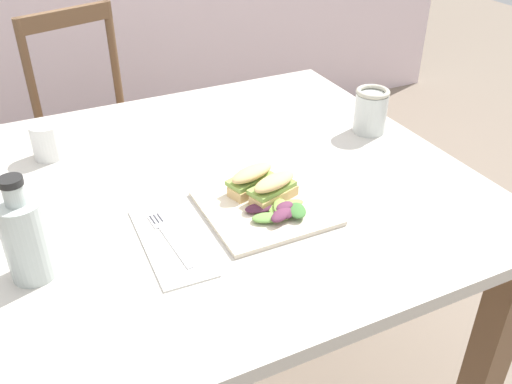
# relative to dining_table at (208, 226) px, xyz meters

# --- Properties ---
(dining_table) EXTENTS (1.14, 1.02, 0.74)m
(dining_table) POSITION_rel_dining_table_xyz_m (0.00, 0.00, 0.00)
(dining_table) COLOR #BCB7AD
(dining_table) RESTS_ON ground
(chair_wooden_far) EXTENTS (0.50, 0.50, 0.87)m
(chair_wooden_far) POSITION_rel_dining_table_xyz_m (-0.05, 0.98, -0.17)
(chair_wooden_far) COLOR brown
(chair_wooden_far) RESTS_ON ground
(plate_lunch) EXTENTS (0.24, 0.24, 0.01)m
(plate_lunch) POSITION_rel_dining_table_xyz_m (0.07, -0.15, 0.13)
(plate_lunch) COLOR beige
(plate_lunch) RESTS_ON dining_table
(sandwich_half_front) EXTENTS (0.11, 0.08, 0.06)m
(sandwich_half_front) POSITION_rel_dining_table_xyz_m (0.09, -0.14, 0.16)
(sandwich_half_front) COLOR #DBB270
(sandwich_half_front) RESTS_ON plate_lunch
(sandwich_half_back) EXTENTS (0.11, 0.08, 0.06)m
(sandwich_half_back) POSITION_rel_dining_table_xyz_m (0.07, -0.09, 0.16)
(sandwich_half_back) COLOR #DBB270
(sandwich_half_back) RESTS_ON plate_lunch
(salad_mixed_greens) EXTENTS (0.12, 0.13, 0.02)m
(salad_mixed_greens) POSITION_rel_dining_table_xyz_m (0.08, -0.19, 0.14)
(salad_mixed_greens) COLOR #84A84C
(salad_mixed_greens) RESTS_ON plate_lunch
(napkin_folded) EXTENTS (0.11, 0.26, 0.00)m
(napkin_folded) POSITION_rel_dining_table_xyz_m (-0.14, -0.17, 0.12)
(napkin_folded) COLOR silver
(napkin_folded) RESTS_ON dining_table
(fork_on_napkin) EXTENTS (0.03, 0.19, 0.00)m
(fork_on_napkin) POSITION_rel_dining_table_xyz_m (-0.14, -0.16, 0.13)
(fork_on_napkin) COLOR silver
(fork_on_napkin) RESTS_ON napkin_folded
(bottle_cold_brew) EXTENTS (0.08, 0.08, 0.20)m
(bottle_cold_brew) POSITION_rel_dining_table_xyz_m (-0.38, -0.16, 0.19)
(bottle_cold_brew) COLOR black
(bottle_cold_brew) RESTS_ON dining_table
(mason_jar_iced_tea) EXTENTS (0.08, 0.08, 0.11)m
(mason_jar_iced_tea) POSITION_rel_dining_table_xyz_m (0.47, 0.05, 0.17)
(mason_jar_iced_tea) COLOR #995623
(mason_jar_iced_tea) RESTS_ON dining_table
(cup_extra_side) EXTENTS (0.07, 0.07, 0.08)m
(cup_extra_side) POSITION_rel_dining_table_xyz_m (-0.29, 0.27, 0.16)
(cup_extra_side) COLOR white
(cup_extra_side) RESTS_ON dining_table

